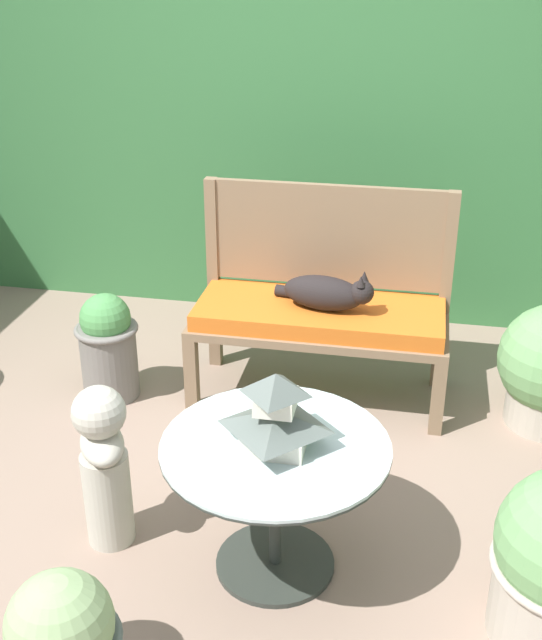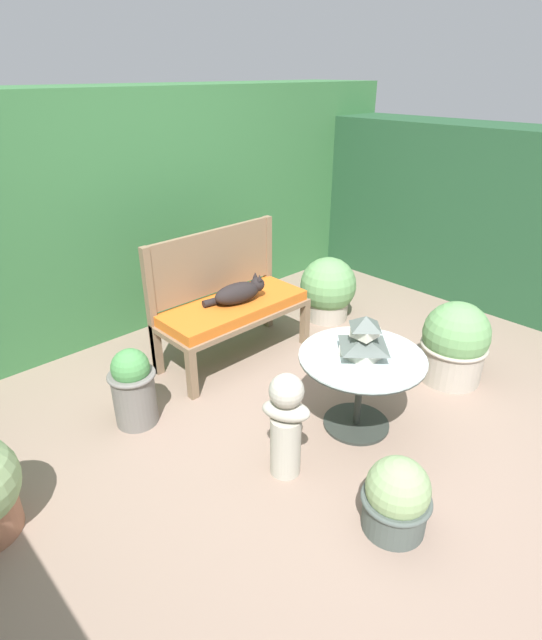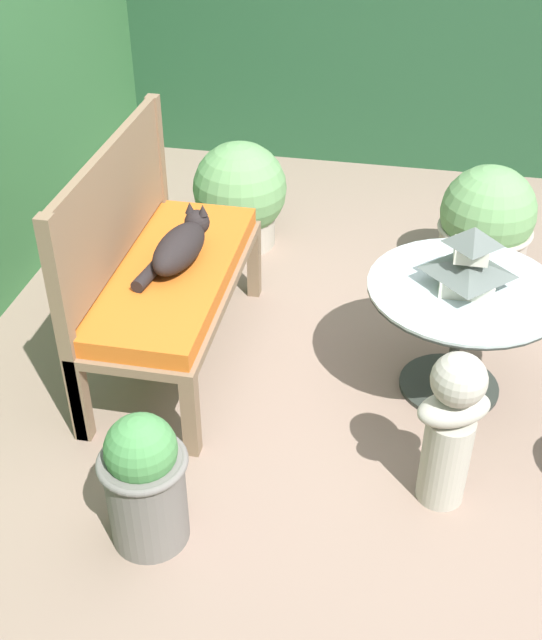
# 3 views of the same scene
# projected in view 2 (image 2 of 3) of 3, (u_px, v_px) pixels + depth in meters

# --- Properties ---
(ground) EXTENTS (30.00, 30.00, 0.00)m
(ground) POSITION_uv_depth(u_px,v_px,m) (299.00, 423.00, 3.29)
(ground) COLOR gray
(foliage_hedge_back) EXTENTS (6.40, 0.94, 1.98)m
(foliage_hedge_back) POSITION_uv_depth(u_px,v_px,m) (107.00, 209.00, 4.38)
(foliage_hedge_back) COLOR #38703D
(foliage_hedge_back) RESTS_ON ground
(foliage_hedge_right) EXTENTS (0.70, 3.50, 1.64)m
(foliage_hedge_right) POSITION_uv_depth(u_px,v_px,m) (495.00, 217.00, 4.77)
(foliage_hedge_right) COLOR #234C2D
(foliage_hedge_right) RESTS_ON ground
(garden_bench) EXTENTS (1.21, 0.51, 0.49)m
(garden_bench) POSITION_uv_depth(u_px,v_px,m) (234.00, 312.00, 3.87)
(garden_bench) COLOR #7F664C
(garden_bench) RESTS_ON ground
(bench_backrest) EXTENTS (1.21, 0.06, 1.01)m
(bench_backrest) POSITION_uv_depth(u_px,v_px,m) (213.00, 269.00, 3.89)
(bench_backrest) COLOR #7F664C
(bench_backrest) RESTS_ON ground
(cat) EXTENTS (0.48, 0.25, 0.20)m
(cat) POSITION_uv_depth(u_px,v_px,m) (239.00, 292.00, 3.80)
(cat) COLOR black
(cat) RESTS_ON garden_bench
(patio_table) EXTENTS (0.78, 0.78, 0.52)m
(patio_table) POSITION_uv_depth(u_px,v_px,m) (361.00, 371.00, 3.09)
(patio_table) COLOR #2D332D
(patio_table) RESTS_ON ground
(pagoda_birdhouse) EXTENTS (0.28, 0.28, 0.27)m
(pagoda_birdhouse) POSITION_uv_depth(u_px,v_px,m) (364.00, 339.00, 2.99)
(pagoda_birdhouse) COLOR silver
(pagoda_birdhouse) RESTS_ON patio_table
(garden_bust) EXTENTS (0.27, 0.31, 0.65)m
(garden_bust) POSITION_uv_depth(u_px,v_px,m) (286.00, 422.00, 2.75)
(garden_bust) COLOR #B7B2A3
(garden_bust) RESTS_ON ground
(potted_plant_path_edge) EXTENTS (0.35, 0.35, 0.42)m
(potted_plant_path_edge) POSITION_uv_depth(u_px,v_px,m) (397.00, 498.00, 2.46)
(potted_plant_path_edge) COLOR #4C5651
(potted_plant_path_edge) RESTS_ON ground
(potted_plant_bench_left) EXTENTS (0.48, 0.48, 0.61)m
(potted_plant_bench_left) POSITION_uv_depth(u_px,v_px,m) (455.00, 343.00, 3.65)
(potted_plant_bench_left) COLOR #ADA393
(potted_plant_bench_left) RESTS_ON ground
(potted_plant_table_far) EXTENTS (0.31, 0.31, 0.54)m
(potted_plant_table_far) POSITION_uv_depth(u_px,v_px,m) (133.00, 387.00, 3.19)
(potted_plant_table_far) COLOR slate
(potted_plant_table_far) RESTS_ON ground
(potted_plant_bench_right) EXTENTS (0.51, 0.51, 0.58)m
(potted_plant_bench_right) POSITION_uv_depth(u_px,v_px,m) (328.00, 290.00, 4.56)
(potted_plant_bench_right) COLOR #ADA393
(potted_plant_bench_right) RESTS_ON ground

